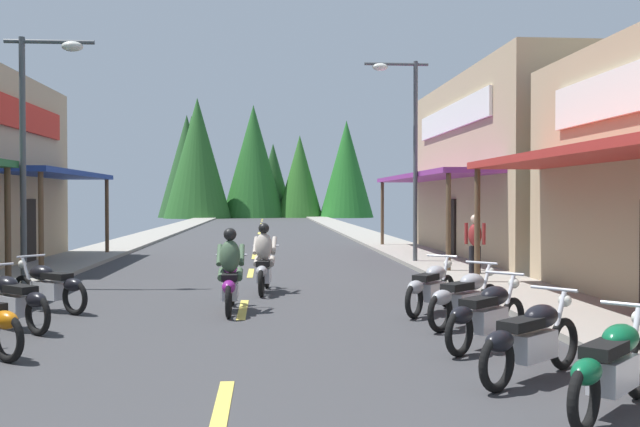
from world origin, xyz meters
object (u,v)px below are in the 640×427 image
object	(u,v)px
streetlamp_left	(36,124)
pedestrian_waiting	(475,241)
streetlamp_right	(406,133)
motorcycle_parked_right_3	(487,314)
rider_cruising_trailing	(264,264)
motorcycle_parked_right_5	(431,287)
motorcycle_parked_right_4	(465,297)
motorcycle_parked_left_4	(49,286)
rider_cruising_lead	(230,277)
motorcycle_parked_right_1	(612,365)
motorcycle_parked_right_2	(531,339)
motorcycle_parked_left_3	(13,300)

from	to	relation	value
streetlamp_left	pedestrian_waiting	size ratio (longest dim) A/B	3.47
streetlamp_right	motorcycle_parked_right_3	size ratio (longest dim) A/B	3.98
rider_cruising_trailing	motorcycle_parked_right_5	bearing A→B (deg)	-130.47
streetlamp_right	motorcycle_parked_right_4	bearing A→B (deg)	-96.25
motorcycle_parked_left_4	rider_cruising_lead	size ratio (longest dim) A/B	0.83
streetlamp_right	motorcycle_parked_right_1	distance (m)	16.21
motorcycle_parked_right_1	motorcycle_parked_right_2	xyz separation A→B (m)	(-0.30, 1.35, 0.00)
motorcycle_parked_right_1	motorcycle_parked_right_4	size ratio (longest dim) A/B	0.97
pedestrian_waiting	motorcycle_parked_left_3	bearing A→B (deg)	-21.93
motorcycle_parked_right_1	rider_cruising_lead	distance (m)	7.74
rider_cruising_trailing	pedestrian_waiting	size ratio (longest dim) A/B	1.27
motorcycle_parked_right_1	motorcycle_parked_right_2	distance (m)	1.38
streetlamp_right	motorcycle_parked_right_2	size ratio (longest dim) A/B	3.79
motorcycle_parked_right_1	motorcycle_parked_right_3	size ratio (longest dim) A/B	0.98
motorcycle_parked_right_3	motorcycle_parked_right_4	distance (m)	1.71
motorcycle_parked_left_4	streetlamp_right	bearing A→B (deg)	-97.17
streetlamp_left	motorcycle_parked_right_3	distance (m)	11.59
motorcycle_parked_left_3	rider_cruising_trailing	xyz separation A→B (m)	(3.99, 4.25, 0.17)
motorcycle_parked_left_4	motorcycle_parked_right_5	bearing A→B (deg)	-148.90
streetlamp_right	motorcycle_parked_right_5	xyz separation A→B (m)	(-1.44, -9.54, -3.70)
motorcycle_parked_right_5	rider_cruising_lead	bearing A→B (deg)	120.37
streetlamp_left	motorcycle_parked_right_2	size ratio (longest dim) A/B	3.42
motorcycle_parked_left_4	motorcycle_parked_right_2	bearing A→B (deg)	178.62
streetlamp_left	rider_cruising_trailing	world-z (taller)	streetlamp_left
motorcycle_parked_left_3	motorcycle_parked_right_3	bearing A→B (deg)	-153.07
streetlamp_right	rider_cruising_trailing	bearing A→B (deg)	-124.85
motorcycle_parked_right_4	motorcycle_parked_left_4	bearing A→B (deg)	121.71
motorcycle_parked_right_4	pedestrian_waiting	size ratio (longest dim) A/B	0.97
motorcycle_parked_right_1	rider_cruising_lead	world-z (taller)	rider_cruising_lead
motorcycle_parked_right_3	motorcycle_parked_right_4	size ratio (longest dim) A/B	0.99
pedestrian_waiting	motorcycle_parked_right_2	bearing A→B (deg)	19.25
motorcycle_parked_right_4	rider_cruising_lead	world-z (taller)	rider_cruising_lead
streetlamp_left	motorcycle_parked_left_4	xyz separation A→B (m)	(1.30, -3.46, -3.35)
streetlamp_right	rider_cruising_trailing	size ratio (longest dim) A/B	3.03
streetlamp_left	motorcycle_parked_right_3	xyz separation A→B (m)	(8.42, -7.22, -3.35)
motorcycle_parked_right_3	motorcycle_parked_right_5	xyz separation A→B (m)	(-0.07, 3.09, 0.00)
streetlamp_left	rider_cruising_lead	bearing A→B (deg)	-38.67
motorcycle_parked_right_4	motorcycle_parked_right_2	bearing A→B (deg)	-135.81
motorcycle_parked_right_1	rider_cruising_trailing	world-z (taller)	rider_cruising_trailing
pedestrian_waiting	motorcycle_parked_left_4	bearing A→B (deg)	-29.94
motorcycle_parked_right_3	motorcycle_parked_left_3	world-z (taller)	same
motorcycle_parked_right_2	motorcycle_parked_left_3	xyz separation A→B (m)	(-7.10, 3.67, 0.00)
motorcycle_parked_right_3	motorcycle_parked_left_3	bearing A→B (deg)	121.82
streetlamp_left	rider_cruising_trailing	distance (m)	6.25
rider_cruising_lead	rider_cruising_trailing	distance (m)	2.73
motorcycle_parked_right_1	pedestrian_waiting	world-z (taller)	pedestrian_waiting
streetlamp_left	motorcycle_parked_right_3	size ratio (longest dim) A/B	3.59
motorcycle_parked_right_5	motorcycle_parked_left_3	size ratio (longest dim) A/B	1.07
motorcycle_parked_left_4	rider_cruising_trailing	xyz separation A→B (m)	(3.98, 2.39, 0.17)
motorcycle_parked_left_4	pedestrian_waiting	world-z (taller)	pedestrian_waiting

